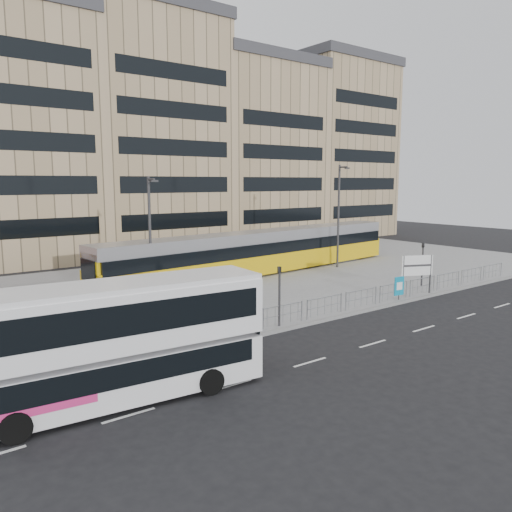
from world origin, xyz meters
TOP-DOWN VIEW (x-y plane):
  - ground at (0.00, 0.00)m, footprint 120.00×120.00m
  - plaza at (0.00, 12.00)m, footprint 64.00×24.00m
  - kerb at (0.00, 0.05)m, footprint 64.00×0.25m
  - building_row at (1.55, 34.27)m, footprint 70.40×18.40m
  - pedestrian_barrier at (2.00, 0.50)m, footprint 32.07×0.07m
  - road_markings at (1.00, -4.00)m, footprint 62.00×0.12m
  - double_decker_bus at (-13.90, -2.76)m, footprint 10.53×3.29m
  - tram at (4.54, 12.92)m, footprint 29.27×5.60m
  - station_sign at (8.06, 0.80)m, footprint 2.08×0.97m
  - ad_panel at (5.71, 0.40)m, footprint 0.78×0.14m
  - pedestrian at (-3.40, 7.38)m, footprint 0.66×0.78m
  - traffic_light_west at (-3.95, 0.50)m, footprint 0.17×0.20m
  - traffic_light_east at (10.36, 1.97)m, footprint 0.23×0.25m
  - lamp_post_west at (-6.19, 10.70)m, footprint 0.45×1.04m
  - lamp_post_east at (11.50, 11.18)m, footprint 0.45×1.04m

SIDE VIEW (x-z plane):
  - ground at x=0.00m, z-range 0.00..0.00m
  - road_markings at x=1.00m, z-range 0.00..0.01m
  - kerb at x=0.00m, z-range -0.01..0.16m
  - plaza at x=0.00m, z-range 0.00..0.15m
  - pedestrian_barrier at x=2.00m, z-range 0.43..1.53m
  - ad_panel at x=5.71m, z-range 0.27..1.74m
  - pedestrian at x=-3.40m, z-range 0.15..1.95m
  - tram at x=4.54m, z-range 0.16..3.59m
  - station_sign at x=8.06m, z-range 0.64..3.20m
  - traffic_light_west at x=-3.95m, z-range 0.57..3.67m
  - traffic_light_east at x=10.36m, z-range 0.57..3.67m
  - double_decker_bus at x=-13.90m, z-range 0.17..4.31m
  - lamp_post_west at x=-6.19m, z-range 0.52..8.21m
  - lamp_post_east at x=11.50m, z-range 0.53..9.28m
  - building_row at x=1.55m, z-range -2.69..28.51m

